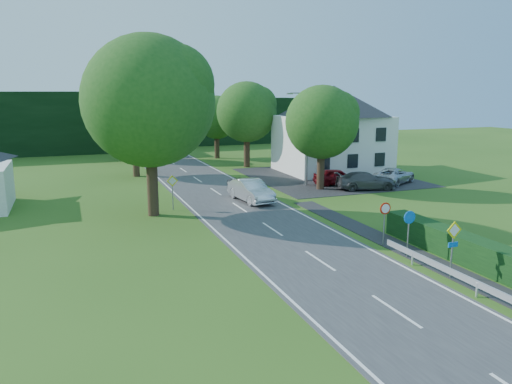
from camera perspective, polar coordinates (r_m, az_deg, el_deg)
name	(u,v)px	position (r m, az deg, el deg)	size (l,w,h in m)	color
road	(260,221)	(31.45, 0.46, -3.35)	(7.00, 80.00, 0.04)	#38383A
parking_pad	(328,177)	(47.99, 8.24, 1.70)	(14.00, 16.00, 0.04)	black
line_edge_left	(210,226)	(30.46, -5.26, -3.85)	(0.12, 80.00, 0.01)	white
line_edge_right	(306,216)	(32.73, 5.78, -2.78)	(0.12, 80.00, 0.01)	white
line_centre	(260,221)	(31.45, 0.46, -3.31)	(0.12, 80.00, 0.01)	white
tree_main	(150,127)	(32.81, -12.02, 7.29)	(9.40, 9.40, 11.64)	#1D4E17
tree_left_far	(135,132)	(48.86, -13.71, 6.72)	(7.00, 7.00, 8.58)	#1D4E17
tree_right_far	(247,125)	(53.58, -1.07, 7.71)	(7.40, 7.40, 9.09)	#1D4E17
tree_left_back	(126,126)	(60.83, -14.67, 7.31)	(6.60, 6.60, 8.07)	#1D4E17
tree_right_back	(217,127)	(60.92, -4.51, 7.41)	(6.20, 6.20, 7.56)	#1D4E17
tree_right_mid	(321,138)	(41.42, 7.49, 6.14)	(7.00, 7.00, 8.58)	#1D4E17
treeline_right	(200,122)	(76.87, -6.45, 8.00)	(30.00, 5.00, 7.00)	black
house_white	(332,128)	(51.04, 8.73, 7.23)	(10.60, 8.40, 8.60)	white
streetlight	(306,134)	(42.97, 5.72, 6.61)	(2.03, 0.18, 8.00)	gray
sign_priority_right	(453,239)	(23.24, 21.62, -5.02)	(0.78, 0.09, 2.59)	gray
sign_roundabout	(409,225)	(25.47, 17.08, -3.60)	(0.64, 0.08, 2.37)	gray
sign_speed_limit	(385,214)	(26.99, 14.52, -2.41)	(0.64, 0.11, 2.37)	gray
sign_priority_left	(172,186)	(34.54, -9.53, 0.72)	(0.78, 0.09, 2.44)	gray
moving_car	(251,190)	(36.86, -0.58, 0.18)	(1.71, 4.92, 1.62)	silver
motorcycle	(234,182)	(41.74, -2.53, 1.10)	(0.69, 1.99, 1.04)	black
parked_car_red	(337,177)	(43.91, 9.27, 1.72)	(1.66, 4.13, 1.41)	maroon
parked_car_silver_a	(307,164)	(51.28, 5.90, 3.19)	(1.46, 4.18, 1.38)	#B7B8BC
parked_car_grey	(366,181)	(42.34, 12.42, 1.26)	(2.01, 4.95, 1.44)	#4A4B4F
parked_car_silver_b	(394,176)	(45.75, 15.47, 1.83)	(2.30, 4.98, 1.38)	#B9BAC1
parasol	(314,168)	(46.76, 6.69, 2.77)	(2.21, 2.25, 2.02)	#A4230D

